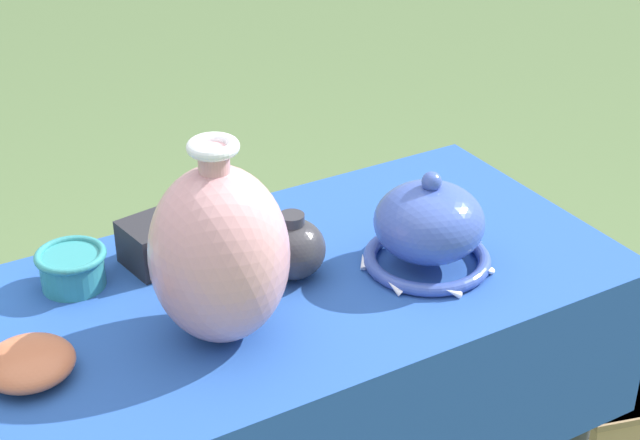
{
  "coord_description": "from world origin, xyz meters",
  "views": [
    {
      "loc": [
        -0.56,
        -1.18,
        1.61
      ],
      "look_at": [
        0.09,
        -0.05,
        0.87
      ],
      "focal_mm": 55.0,
      "sensor_mm": 36.0,
      "label": 1
    }
  ],
  "objects_px": {
    "vase_tall_bulbous": "(219,253)",
    "cup_wide_teal": "(72,267)",
    "vase_dome_bell": "(429,229)",
    "wooden_crate": "(626,407)",
    "bowl_shallow_terracotta": "(29,363)",
    "mosaic_tile_box": "(166,240)",
    "jar_round_charcoal": "(292,248)"
  },
  "relations": [
    {
      "from": "vase_dome_bell",
      "to": "jar_round_charcoal",
      "type": "xyz_separation_m",
      "value": [
        -0.21,
        0.08,
        -0.02
      ]
    },
    {
      "from": "cup_wide_teal",
      "to": "bowl_shallow_terracotta",
      "type": "bearing_deg",
      "value": -122.73
    },
    {
      "from": "mosaic_tile_box",
      "to": "bowl_shallow_terracotta",
      "type": "xyz_separation_m",
      "value": [
        -0.28,
        -0.19,
        -0.01
      ]
    },
    {
      "from": "vase_tall_bulbous",
      "to": "jar_round_charcoal",
      "type": "relative_size",
      "value": 2.8
    },
    {
      "from": "vase_tall_bulbous",
      "to": "cup_wide_teal",
      "type": "bearing_deg",
      "value": 122.69
    },
    {
      "from": "vase_tall_bulbous",
      "to": "bowl_shallow_terracotta",
      "type": "height_order",
      "value": "vase_tall_bulbous"
    },
    {
      "from": "bowl_shallow_terracotta",
      "to": "cup_wide_teal",
      "type": "bearing_deg",
      "value": 57.27
    },
    {
      "from": "vase_dome_bell",
      "to": "mosaic_tile_box",
      "type": "xyz_separation_m",
      "value": [
        -0.37,
        0.23,
        -0.03
      ]
    },
    {
      "from": "cup_wide_teal",
      "to": "wooden_crate",
      "type": "xyz_separation_m",
      "value": [
        1.17,
        -0.17,
        -0.65
      ]
    },
    {
      "from": "vase_tall_bulbous",
      "to": "vase_dome_bell",
      "type": "bearing_deg",
      "value": 0.72
    },
    {
      "from": "cup_wide_teal",
      "to": "wooden_crate",
      "type": "bearing_deg",
      "value": -8.5
    },
    {
      "from": "vase_tall_bulbous",
      "to": "jar_round_charcoal",
      "type": "height_order",
      "value": "vase_tall_bulbous"
    },
    {
      "from": "bowl_shallow_terracotta",
      "to": "cup_wide_teal",
      "type": "xyz_separation_m",
      "value": [
        0.12,
        0.19,
        0.01
      ]
    },
    {
      "from": "mosaic_tile_box",
      "to": "jar_round_charcoal",
      "type": "bearing_deg",
      "value": -51.42
    },
    {
      "from": "wooden_crate",
      "to": "bowl_shallow_terracotta",
      "type": "bearing_deg",
      "value": -163.46
    },
    {
      "from": "vase_tall_bulbous",
      "to": "mosaic_tile_box",
      "type": "relative_size",
      "value": 2.13
    },
    {
      "from": "vase_tall_bulbous",
      "to": "wooden_crate",
      "type": "distance_m",
      "value": 1.27
    },
    {
      "from": "bowl_shallow_terracotta",
      "to": "wooden_crate",
      "type": "height_order",
      "value": "bowl_shallow_terracotta"
    },
    {
      "from": "vase_dome_bell",
      "to": "cup_wide_teal",
      "type": "relative_size",
      "value": 1.98
    },
    {
      "from": "mosaic_tile_box",
      "to": "jar_round_charcoal",
      "type": "distance_m",
      "value": 0.21
    },
    {
      "from": "vase_tall_bulbous",
      "to": "bowl_shallow_terracotta",
      "type": "xyz_separation_m",
      "value": [
        -0.28,
        0.04,
        -0.11
      ]
    },
    {
      "from": "jar_round_charcoal",
      "to": "vase_dome_bell",
      "type": "bearing_deg",
      "value": -21.93
    },
    {
      "from": "vase_tall_bulbous",
      "to": "mosaic_tile_box",
      "type": "distance_m",
      "value": 0.25
    },
    {
      "from": "vase_tall_bulbous",
      "to": "cup_wide_teal",
      "type": "xyz_separation_m",
      "value": [
        -0.15,
        0.24,
        -0.1
      ]
    },
    {
      "from": "vase_dome_bell",
      "to": "jar_round_charcoal",
      "type": "distance_m",
      "value": 0.22
    },
    {
      "from": "mosaic_tile_box",
      "to": "jar_round_charcoal",
      "type": "xyz_separation_m",
      "value": [
        0.16,
        -0.15,
        0.01
      ]
    },
    {
      "from": "jar_round_charcoal",
      "to": "wooden_crate",
      "type": "xyz_separation_m",
      "value": [
        0.85,
        -0.03,
        -0.67
      ]
    },
    {
      "from": "vase_dome_bell",
      "to": "cup_wide_teal",
      "type": "xyz_separation_m",
      "value": [
        -0.52,
        0.23,
        -0.03
      ]
    },
    {
      "from": "bowl_shallow_terracotta",
      "to": "wooden_crate",
      "type": "bearing_deg",
      "value": 0.88
    },
    {
      "from": "vase_dome_bell",
      "to": "wooden_crate",
      "type": "xyz_separation_m",
      "value": [
        0.64,
        0.06,
        -0.69
      ]
    },
    {
      "from": "vase_dome_bell",
      "to": "wooden_crate",
      "type": "bearing_deg",
      "value": 5.04
    },
    {
      "from": "vase_tall_bulbous",
      "to": "mosaic_tile_box",
      "type": "bearing_deg",
      "value": 88.31
    }
  ]
}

